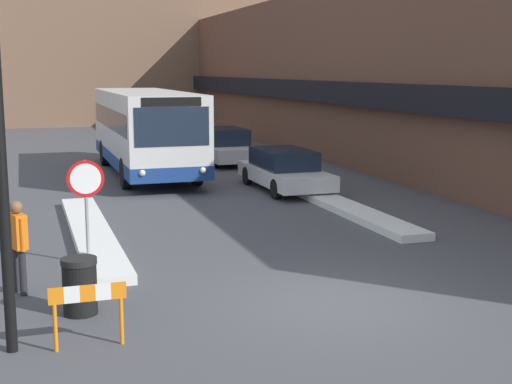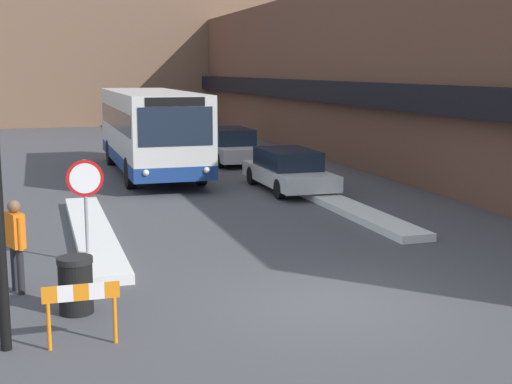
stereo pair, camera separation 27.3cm
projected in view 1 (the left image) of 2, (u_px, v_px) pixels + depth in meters
ground_plane at (339, 303)px, 12.31m from camera, size 160.00×160.00×0.00m
building_row_right at (321, 74)px, 37.21m from camera, size 5.50×60.00×7.53m
building_backdrop_far at (87, 5)px, 52.57m from camera, size 26.00×8.00×17.33m
snow_bank_left at (91, 233)px, 17.18m from camera, size 0.90×8.58×0.20m
snow_bank_right at (342, 206)px, 20.51m from camera, size 0.90×8.37×0.20m
city_bus at (145, 129)px, 27.13m from camera, size 2.74×10.40×3.17m
parked_car_front at (284, 169)px, 23.77m from camera, size 1.87×4.80×1.36m
parked_car_middle at (224, 146)px, 30.68m from camera, size 1.91×4.78×1.49m
parked_car_back at (189, 132)px, 37.03m from camera, size 1.84×4.30×1.55m
stop_sign at (86, 189)px, 14.54m from camera, size 0.76×0.08×2.17m
street_lamp at (20, 94)px, 9.67m from camera, size 1.46×0.36×5.83m
pedestrian at (18, 238)px, 12.66m from camera, size 0.36×0.52×1.70m
trash_bin at (80, 286)px, 11.68m from camera, size 0.59×0.59×0.95m
construction_barricade at (88, 303)px, 10.22m from camera, size 1.10×0.06×0.94m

